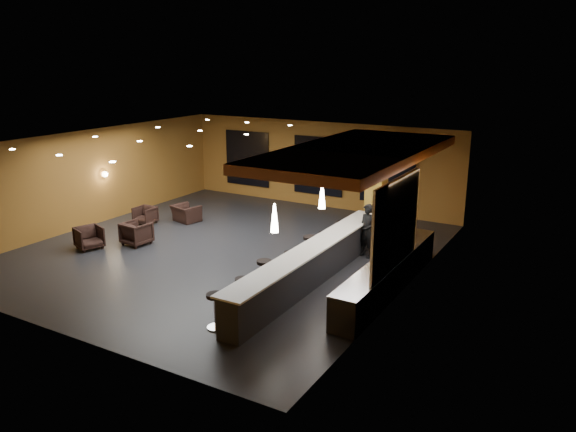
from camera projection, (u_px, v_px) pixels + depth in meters
The scene contains 36 objects.
floor at pixel (227, 251), 18.14m from camera, with size 12.00×13.00×0.10m, color black.
ceiling at pixel (223, 140), 17.15m from camera, with size 12.00×13.00×0.10m, color black.
wall_back at pixel (319, 164), 23.10m from camera, with size 12.00×0.10×3.50m, color brown.
wall_front at pixel (47, 260), 12.19m from camera, with size 12.00×0.10×3.50m, color brown.
wall_left at pixel (91, 177), 20.55m from camera, with size 0.10×13.00×3.50m, color brown.
wall_right at pixel (412, 225), 14.74m from camera, with size 0.10×13.00×3.50m, color brown.
wood_soffit at pixel (357, 153), 16.12m from camera, with size 3.60×8.00×0.28m, color #A65630.
window_left at pixel (247, 158), 24.71m from camera, with size 2.20×0.06×2.40m, color black.
window_center at pixel (318, 166), 23.03m from camera, with size 2.20×0.06×2.40m, color black.
window_right at pixel (387, 173), 21.58m from camera, with size 2.20×0.06×2.40m, color black.
tile_backsplash at pixel (396, 225), 13.88m from camera, with size 0.06×3.20×2.40m, color white.
bar_counter at pixel (313, 265), 15.40m from camera, with size 0.60×8.00×1.00m, color black.
bar_top at pixel (313, 247), 15.26m from camera, with size 0.78×8.10×0.05m, color silver.
prep_counter at pixel (388, 275), 14.87m from camera, with size 0.70×6.00×0.86m, color black.
prep_top at pixel (389, 259), 14.75m from camera, with size 0.72×6.00×0.03m, color silver.
wall_shelf_lower at pixel (387, 242), 13.89m from camera, with size 0.30×1.50×0.03m, color silver.
wall_shelf_upper at pixel (388, 224), 13.77m from camera, with size 0.30×1.50×0.03m, color silver.
column at pixel (376, 188), 18.89m from camera, with size 0.60×0.60×3.50m, color olive.
wall_sconce at pixel (105, 174), 20.87m from camera, with size 0.22×0.22×0.22m, color #FFE5B2.
pendant_0 at pixel (274, 218), 13.23m from camera, with size 0.20×0.20×0.70m, color white.
pendant_1 at pixel (322, 196), 15.31m from camera, with size 0.20×0.20×0.70m, color white.
pendant_2 at pixel (358, 179), 17.39m from camera, with size 0.20×0.20×0.70m, color white.
staff_a at pixel (367, 231), 17.28m from camera, with size 0.62×0.40×1.69m, color black.
staff_b at pixel (402, 225), 17.67m from camera, with size 0.88×0.68×1.81m, color black.
staff_c at pixel (402, 233), 17.12m from camera, with size 0.81×0.52×1.65m, color black.
armchair_a at pixel (89, 238), 18.18m from camera, with size 0.78×0.80×0.73m, color black.
armchair_b at pixel (137, 233), 18.57m from camera, with size 0.82×0.85×0.77m, color black.
armchair_c at pixel (145, 215), 20.89m from camera, with size 0.70×0.72×0.65m, color black.
armchair_d at pixel (186, 213), 21.19m from camera, with size 0.97×0.85×0.63m, color black.
bar_stool_0 at pixel (216, 306), 12.76m from camera, with size 0.43×0.43×0.85m.
bar_stool_1 at pixel (242, 288), 13.89m from camera, with size 0.38×0.38×0.75m.
bar_stool_2 at pixel (264, 271), 14.86m from camera, with size 0.42×0.42×0.84m.
bar_stool_3 at pixel (290, 261), 15.86m from camera, with size 0.36×0.36×0.72m.
bar_stool_4 at pixel (310, 246), 16.80m from camera, with size 0.43×0.43×0.86m.
bar_stool_5 at pixel (324, 241), 17.53m from camera, with size 0.38×0.38×0.74m.
bar_stool_6 at pixel (342, 230), 18.59m from camera, with size 0.39×0.39×0.77m.
Camera 1 is at (10.28, -13.85, 6.01)m, focal length 35.00 mm.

